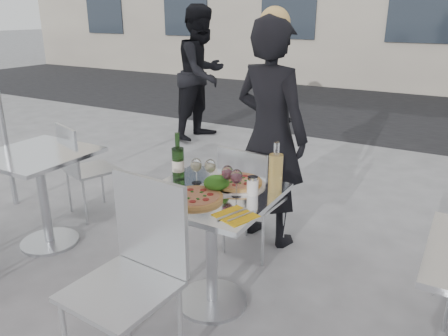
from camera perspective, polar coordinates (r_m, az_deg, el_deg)
The scene contains 21 objects.
ground at distance 2.87m, azimuth -1.56°, elevation -17.08°, with size 80.00×80.00×0.00m, color slate.
street_asphalt at distance 8.71m, azimuth 21.45°, elevation 6.98°, with size 24.00×5.00×0.00m, color black.
main_table at distance 2.59m, azimuth -1.67°, elevation -7.47°, with size 0.72×0.72×0.75m.
side_table_left at distance 3.55m, azimuth -22.83°, elevation -1.37°, with size 0.72×0.72×0.75m.
chair_far at distance 3.13m, azimuth 3.25°, elevation -3.30°, with size 0.41×0.42×0.85m.
chair_near at distance 2.18m, azimuth -11.54°, elevation -12.15°, with size 0.48×0.49×0.99m.
side_chair_lfar at distance 3.95m, azimuth -18.15°, elevation 0.59°, with size 0.48×0.49×0.84m.
woman_diner at distance 3.29m, azimuth 6.08°, elevation 4.35°, with size 0.62×0.41×1.71m, color black.
pedestrian_a at distance 6.21m, azimuth -2.88°, elevation 12.21°, with size 0.89×0.69×1.83m, color black.
pizza_near at distance 2.41m, azimuth -3.81°, elevation -3.82°, with size 0.31×0.31×0.02m.
pizza_far at distance 2.59m, azimuth 1.75°, elevation -1.95°, with size 0.33×0.33×0.03m.
salad_plate at distance 2.51m, azimuth -0.96°, elevation -2.12°, with size 0.22×0.22×0.09m.
wine_bottle at distance 2.66m, azimuth -6.02°, elevation 0.81°, with size 0.07×0.08×0.29m.
carafe at distance 2.49m, azimuth 6.75°, elevation -0.50°, with size 0.08×0.08×0.29m.
sugar_shaker at distance 2.45m, azimuth 3.76°, elevation -2.33°, with size 0.06×0.06×0.11m.
wineglass_white_a at distance 2.60m, azimuth -3.65°, elevation 0.28°, with size 0.07×0.07×0.16m.
wineglass_white_b at distance 2.57m, azimuth -1.82°, elevation 0.14°, with size 0.07×0.07×0.16m.
wineglass_red_a at distance 2.47m, azimuth 0.45°, elevation -0.72°, with size 0.07×0.07×0.16m.
wineglass_red_b at distance 2.41m, azimuth 1.65°, elevation -1.25°, with size 0.07×0.07×0.16m.
napkin_left at distance 2.49m, azimuth -9.46°, elevation -3.42°, with size 0.21×0.21×0.01m.
napkin_right at distance 2.22m, azimuth 1.55°, elevation -6.19°, with size 0.23×0.23×0.01m.
Camera 1 is at (1.21, -1.96, 1.72)m, focal length 35.00 mm.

